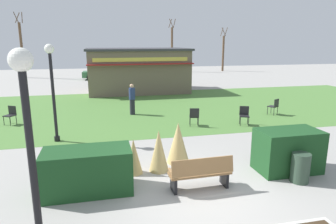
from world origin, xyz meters
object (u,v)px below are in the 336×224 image
(lamppost_near, at_px, (29,139))
(parked_car_west_slot, at_px, (103,73))
(cafe_chair_west, at_px, (244,114))
(cafe_chair_north, at_px, (11,114))
(parked_car_center_slot, at_px, (154,72))
(tree_right_bg, at_px, (172,48))
(lamppost_mid, at_px, (52,81))
(trash_bin, at_px, (300,168))
(cafe_chair_center, at_px, (274,105))
(tree_center_bg, at_px, (223,52))
(cafe_chair_east, at_px, (194,115))
(park_bench, at_px, (201,173))
(food_kiosk, at_px, (138,70))
(tree_left_bg, at_px, (22,49))
(person_strolling, at_px, (132,99))

(lamppost_near, relative_size, parked_car_west_slot, 0.89)
(cafe_chair_west, xyz_separation_m, cafe_chair_north, (-10.95, 2.56, 0.00))
(cafe_chair_west, relative_size, parked_car_center_slot, 0.21)
(parked_car_center_slot, distance_m, tree_right_bg, 8.06)
(cafe_chair_west, distance_m, tree_right_bg, 26.98)
(lamppost_mid, bearing_deg, cafe_chair_north, 127.92)
(lamppost_mid, xyz_separation_m, trash_bin, (7.22, -5.35, -2.00))
(lamppost_mid, height_order, cafe_chair_center, lamppost_mid)
(parked_car_center_slot, xyz_separation_m, tree_center_bg, (10.54, 5.86, 1.86))
(lamppost_mid, bearing_deg, trash_bin, -36.56)
(lamppost_mid, bearing_deg, parked_car_center_slot, 69.50)
(trash_bin, relative_size, cafe_chair_east, 0.96)
(park_bench, relative_size, cafe_chair_west, 1.93)
(park_bench, distance_m, cafe_chair_center, 9.88)
(parked_car_west_slot, height_order, tree_right_bg, tree_right_bg)
(food_kiosk, bearing_deg, cafe_chair_west, -71.77)
(cafe_chair_east, bearing_deg, parked_car_west_slot, 101.20)
(parked_car_center_slot, height_order, tree_right_bg, tree_right_bg)
(trash_bin, relative_size, food_kiosk, 0.11)
(tree_right_bg, bearing_deg, cafe_chair_west, -96.11)
(park_bench, relative_size, trash_bin, 2.01)
(park_bench, height_order, tree_right_bg, tree_right_bg)
(cafe_chair_center, height_order, parked_car_west_slot, parked_car_west_slot)
(trash_bin, height_order, parked_car_west_slot, parked_car_west_slot)
(trash_bin, distance_m, tree_left_bg, 32.40)
(cafe_chair_west, distance_m, tree_left_bg, 27.77)
(lamppost_mid, distance_m, tree_left_bg, 24.79)
(trash_bin, height_order, food_kiosk, food_kiosk)
(trash_bin, height_order, tree_center_bg, tree_center_bg)
(trash_bin, xyz_separation_m, tree_right_bg, (4.12, 32.68, 2.60))
(cafe_chair_west, height_order, tree_right_bg, tree_right_bg)
(cafe_chair_west, relative_size, tree_left_bg, 0.13)
(cafe_chair_east, bearing_deg, tree_center_bg, 64.51)
(lamppost_mid, relative_size, cafe_chair_east, 4.31)
(parked_car_west_slot, distance_m, tree_left_bg, 9.47)
(lamppost_mid, relative_size, cafe_chair_west, 4.31)
(lamppost_mid, relative_size, tree_left_bg, 0.55)
(person_strolling, bearing_deg, parked_car_center_slot, -21.88)
(cafe_chair_west, bearing_deg, lamppost_mid, -175.88)
(trash_bin, relative_size, cafe_chair_center, 0.96)
(lamppost_near, xyz_separation_m, trash_bin, (6.54, 2.07, -2.00))
(trash_bin, bearing_deg, parked_car_west_slot, 101.06)
(lamppost_mid, bearing_deg, food_kiosk, 67.93)
(parked_car_west_slot, bearing_deg, tree_right_bg, 36.42)
(park_bench, bearing_deg, trash_bin, -3.61)
(lamppost_near, distance_m, cafe_chair_north, 11.22)
(cafe_chair_west, distance_m, cafe_chair_east, 2.44)
(park_bench, bearing_deg, lamppost_near, -148.16)
(lamppost_near, height_order, tree_left_bg, tree_left_bg)
(tree_right_bg, bearing_deg, parked_car_center_slot, -118.32)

